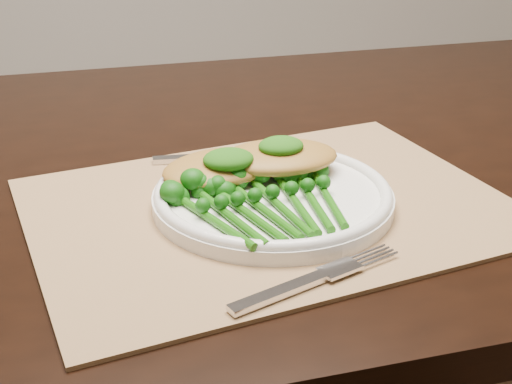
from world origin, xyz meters
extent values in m
cube|color=black|center=(-0.14, -0.10, 0.73)|extent=(1.62, 0.94, 0.04)
cube|color=#9A764E|center=(-0.12, -0.27, 0.75)|extent=(0.56, 0.45, 0.00)
cylinder|color=white|center=(-0.11, -0.27, 0.76)|extent=(0.26, 0.26, 0.02)
torus|color=white|center=(-0.11, -0.27, 0.77)|extent=(0.25, 0.25, 0.01)
cube|color=silver|center=(-0.19, -0.13, 0.76)|extent=(0.08, 0.02, 0.01)
cube|color=silver|center=(-0.09, -0.14, 0.76)|extent=(0.12, 0.03, 0.00)
cube|color=silver|center=(-0.15, -0.45, 0.76)|extent=(0.10, 0.05, 0.01)
ellipsoid|color=#B07E33|center=(-0.16, -0.22, 0.78)|extent=(0.15, 0.13, 0.03)
ellipsoid|color=#B07E33|center=(-0.09, -0.22, 0.79)|extent=(0.14, 0.10, 0.03)
ellipsoid|color=#14480A|center=(-0.15, -0.24, 0.80)|extent=(0.06, 0.05, 0.02)
ellipsoid|color=#14480A|center=(-0.09, -0.23, 0.80)|extent=(0.05, 0.04, 0.02)
camera|label=1|loc=(-0.30, -0.94, 1.09)|focal=50.00mm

